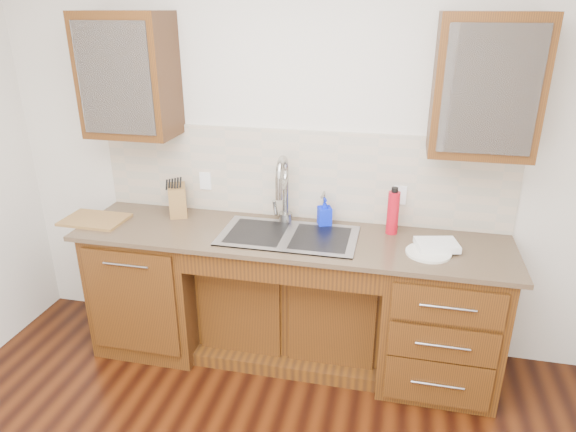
% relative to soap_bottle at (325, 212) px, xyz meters
% --- Properties ---
extents(wall_back, '(4.00, 0.10, 2.70)m').
position_rel_soap_bottle_xyz_m(wall_back, '(-0.19, 0.17, 0.35)').
color(wall_back, silver).
rests_on(wall_back, ground).
extents(base_cabinet_left, '(0.70, 0.62, 0.88)m').
position_rel_soap_bottle_xyz_m(base_cabinet_left, '(-1.14, -0.19, -0.56)').
color(base_cabinet_left, '#593014').
rests_on(base_cabinet_left, ground).
extents(base_cabinet_center, '(1.20, 0.44, 0.70)m').
position_rel_soap_bottle_xyz_m(base_cabinet_center, '(-0.19, -0.10, -0.65)').
color(base_cabinet_center, '#593014').
rests_on(base_cabinet_center, ground).
extents(base_cabinet_right, '(0.70, 0.62, 0.88)m').
position_rel_soap_bottle_xyz_m(base_cabinet_right, '(0.76, -0.19, -0.56)').
color(base_cabinet_right, '#593014').
rests_on(base_cabinet_right, ground).
extents(countertop, '(2.70, 0.65, 0.03)m').
position_rel_soap_bottle_xyz_m(countertop, '(-0.19, -0.20, -0.11)').
color(countertop, '#84705B').
rests_on(countertop, base_cabinet_left).
extents(backsplash, '(2.70, 0.02, 0.59)m').
position_rel_soap_bottle_xyz_m(backsplash, '(-0.19, 0.11, 0.20)').
color(backsplash, beige).
rests_on(backsplash, wall_back).
extents(sink, '(0.84, 0.46, 0.19)m').
position_rel_soap_bottle_xyz_m(sink, '(-0.19, -0.22, -0.18)').
color(sink, '#9E9EA5').
rests_on(sink, countertop).
extents(faucet, '(0.04, 0.04, 0.40)m').
position_rel_soap_bottle_xyz_m(faucet, '(-0.26, 0.01, 0.11)').
color(faucet, '#999993').
rests_on(faucet, countertop).
extents(filter_tap, '(0.02, 0.02, 0.24)m').
position_rel_soap_bottle_xyz_m(filter_tap, '(-0.01, 0.02, 0.03)').
color(filter_tap, '#999993').
rests_on(filter_tap, countertop).
extents(upper_cabinet_left, '(0.55, 0.34, 0.75)m').
position_rel_soap_bottle_xyz_m(upper_cabinet_left, '(-1.24, -0.05, 0.82)').
color(upper_cabinet_left, '#593014').
rests_on(upper_cabinet_left, wall_back).
extents(upper_cabinet_right, '(0.55, 0.34, 0.75)m').
position_rel_soap_bottle_xyz_m(upper_cabinet_right, '(0.86, -0.05, 0.82)').
color(upper_cabinet_right, '#593014').
rests_on(upper_cabinet_right, wall_back).
extents(outlet_left, '(0.08, 0.01, 0.12)m').
position_rel_soap_bottle_xyz_m(outlet_left, '(-0.84, 0.10, 0.12)').
color(outlet_left, white).
rests_on(outlet_left, backsplash).
extents(outlet_right, '(0.08, 0.01, 0.12)m').
position_rel_soap_bottle_xyz_m(outlet_right, '(0.46, 0.10, 0.12)').
color(outlet_right, white).
rests_on(outlet_right, backsplash).
extents(soap_bottle, '(0.11, 0.11, 0.18)m').
position_rel_soap_bottle_xyz_m(soap_bottle, '(0.00, 0.00, 0.00)').
color(soap_bottle, '#0820E1').
rests_on(soap_bottle, countertop).
extents(water_bottle, '(0.08, 0.08, 0.27)m').
position_rel_soap_bottle_xyz_m(water_bottle, '(0.43, -0.03, 0.04)').
color(water_bottle, red).
rests_on(water_bottle, countertop).
extents(plate, '(0.30, 0.30, 0.01)m').
position_rel_soap_bottle_xyz_m(plate, '(0.64, -0.28, -0.09)').
color(plate, silver).
rests_on(plate, countertop).
extents(dish_towel, '(0.27, 0.22, 0.04)m').
position_rel_soap_bottle_xyz_m(dish_towel, '(0.69, -0.22, -0.06)').
color(dish_towel, white).
rests_on(dish_towel, plate).
extents(knife_block, '(0.18, 0.21, 0.20)m').
position_rel_soap_bottle_xyz_m(knife_block, '(-1.00, -0.03, 0.01)').
color(knife_block, '#AA714F').
rests_on(knife_block, countertop).
extents(cutting_board, '(0.41, 0.29, 0.02)m').
position_rel_soap_bottle_xyz_m(cutting_board, '(-1.49, -0.26, -0.08)').
color(cutting_board, '#905F3D').
rests_on(cutting_board, countertop).
extents(cup_left_a, '(0.14, 0.14, 0.09)m').
position_rel_soap_bottle_xyz_m(cup_left_a, '(-1.30, -0.05, 0.77)').
color(cup_left_a, silver).
rests_on(cup_left_a, upper_cabinet_left).
extents(cup_left_b, '(0.13, 0.13, 0.10)m').
position_rel_soap_bottle_xyz_m(cup_left_b, '(-1.19, -0.05, 0.77)').
color(cup_left_b, white).
rests_on(cup_left_b, upper_cabinet_left).
extents(cup_right_a, '(0.13, 0.13, 0.10)m').
position_rel_soap_bottle_xyz_m(cup_right_a, '(0.75, -0.05, 0.77)').
color(cup_right_a, white).
rests_on(cup_right_a, upper_cabinet_right).
extents(cup_right_b, '(0.12, 0.12, 0.09)m').
position_rel_soap_bottle_xyz_m(cup_right_b, '(0.92, -0.05, 0.77)').
color(cup_right_b, silver).
rests_on(cup_right_b, upper_cabinet_right).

